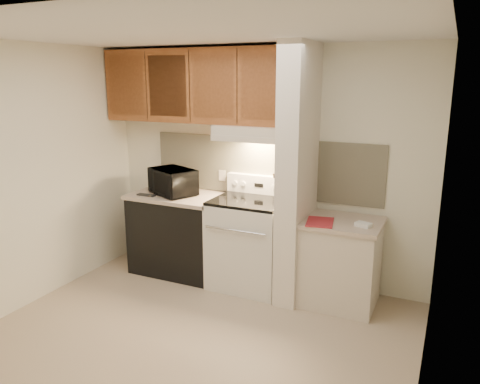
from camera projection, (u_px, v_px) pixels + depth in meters
The scene contains 50 objects.
floor at pixel (195, 337), 4.03m from camera, with size 3.60×3.60×0.00m, color tan.
ceiling at pixel (187, 32), 3.43m from camera, with size 3.60×3.60×0.00m, color white.
wall_back at pixel (263, 165), 5.05m from camera, with size 3.60×0.02×2.50m, color white.
wall_left at pixel (29, 177), 4.47m from camera, with size 0.02×3.00×2.50m, color white.
wall_right at pixel (434, 226), 3.00m from camera, with size 0.02×3.00×2.50m, color white.
backsplash at pixel (262, 167), 5.05m from camera, with size 2.60×0.02×0.63m, color beige.
range_body at pixel (249, 244), 4.94m from camera, with size 0.76×0.65×0.92m, color silver.
oven_window at pixel (237, 251), 4.65m from camera, with size 0.50×0.01×0.30m, color black.
oven_handle at pixel (235, 231), 4.56m from camera, with size 0.02×0.02×0.65m, color silver.
cooktop at pixel (250, 201), 4.82m from camera, with size 0.74×0.64×0.03m, color black.
range_backguard at pixel (260, 184), 5.05m from camera, with size 0.76×0.08×0.20m, color silver.
range_display at pixel (259, 185), 5.01m from camera, with size 0.10×0.01×0.04m, color black.
range_knob_left_outer at pixel (235, 183), 5.12m from camera, with size 0.05×0.05×0.02m, color silver.
range_knob_left_inner at pixel (243, 184), 5.08m from camera, with size 0.05×0.05×0.02m, color silver.
range_knob_right_inner at pixel (274, 187), 4.93m from camera, with size 0.05×0.05×0.02m, color silver.
range_knob_right_outer at pixel (283, 188), 4.89m from camera, with size 0.05×0.05×0.02m, color silver.
dishwasher_front at pixel (179, 235), 5.31m from camera, with size 1.00×0.63×0.87m, color black.
left_countertop at pixel (178, 196), 5.20m from camera, with size 1.04×0.67×0.04m, color #C0AA96.
spoon_rest at pixel (146, 195), 5.14m from camera, with size 0.22×0.07×0.01m, color black.
teal_jar at pixel (177, 192), 5.09m from camera, with size 0.10×0.10×0.11m, color #246668.
outlet at pixel (222, 175), 5.26m from camera, with size 0.08×0.01×0.12m, color beige.
microwave at pixel (172, 182), 5.17m from camera, with size 0.52×0.35×0.29m, color black.
partition_pillar at pixel (298, 175), 4.54m from camera, with size 0.22×0.70×2.50m, color silver.
pillar_trim at pixel (286, 169), 4.57m from camera, with size 0.01×0.70×0.04m, color #955329.
knife_strip at pixel (284, 168), 4.53m from camera, with size 0.02×0.42×0.04m, color black.
knife_blade_a at pixel (277, 181), 4.42m from camera, with size 0.01×0.04×0.16m, color silver.
knife_handle_a at pixel (277, 166), 4.38m from camera, with size 0.02×0.02×0.10m, color black.
knife_blade_b at pixel (280, 181), 4.49m from camera, with size 0.01×0.04×0.18m, color silver.
knife_handle_b at pixel (280, 164), 4.44m from camera, with size 0.02×0.02×0.10m, color black.
knife_blade_c at pixel (283, 180), 4.57m from camera, with size 0.01×0.04×0.20m, color silver.
knife_handle_c at pixel (283, 163), 4.51m from camera, with size 0.02×0.02×0.10m, color black.
knife_blade_d at pixel (286, 176), 4.64m from camera, with size 0.01×0.04×0.16m, color silver.
knife_handle_d at pixel (286, 162), 4.60m from camera, with size 0.02×0.02×0.10m, color black.
knife_blade_e at pixel (288, 176), 4.69m from camera, with size 0.01×0.04×0.18m, color silver.
knife_handle_e at pixel (289, 160), 4.67m from camera, with size 0.02×0.02×0.10m, color black.
oven_mitt at pixel (290, 175), 4.75m from camera, with size 0.03×0.09×0.22m, color slate.
right_cab_base at pixel (340, 264), 4.55m from camera, with size 0.70×0.60×0.81m, color beige.
right_countertop at pixel (342, 223), 4.45m from camera, with size 0.74×0.64×0.04m, color #C0AA96.
red_folder at pixel (320, 222), 4.38m from camera, with size 0.24×0.33×0.01m, color maroon.
white_box at pixel (363, 225), 4.27m from camera, with size 0.14×0.09×0.04m, color white.
range_hood at pixel (255, 133), 4.77m from camera, with size 0.78×0.44×0.15m, color beige.
hood_lip at pixel (246, 140), 4.60m from camera, with size 0.78×0.04×0.06m, color beige.
upper_cabinets at pixel (197, 86), 4.98m from camera, with size 2.18×0.33×0.77m, color #955329.
cab_door_a at pixel (126, 86), 5.17m from camera, with size 0.46×0.01×0.63m, color #955329.
cab_gap_a at pixel (146, 86), 5.06m from camera, with size 0.01×0.01×0.73m, color black.
cab_door_b at pixel (167, 86), 4.95m from camera, with size 0.46×0.01×0.63m, color #955329.
cab_gap_b at pixel (190, 86), 4.84m from camera, with size 0.01×0.01×0.73m, color black.
cab_door_c at pixel (213, 87), 4.73m from camera, with size 0.46×0.01×0.63m, color #955329.
cab_gap_c at pixel (237, 87), 4.62m from camera, with size 0.01×0.01×0.73m, color black.
cab_door_d at pixel (263, 87), 4.51m from camera, with size 0.46×0.01×0.63m, color #955329.
Camera 1 is at (1.87, -3.12, 2.18)m, focal length 35.00 mm.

